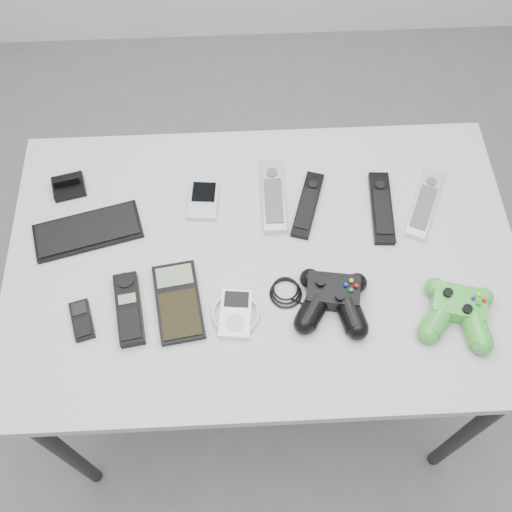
{
  "coord_description": "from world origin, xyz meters",
  "views": [
    {
      "loc": [
        -0.13,
        -0.62,
        1.99
      ],
      "look_at": [
        -0.1,
        0.05,
        0.81
      ],
      "focal_mm": 42.0,
      "sensor_mm": 36.0,
      "label": 1
    }
  ],
  "objects_px": {
    "pda": "(203,200)",
    "remote_black_a": "(308,204)",
    "controller_black": "(333,298)",
    "controller_green": "(458,310)",
    "pda_keyboard": "(88,231)",
    "mobile_phone": "(82,320)",
    "desk": "(263,271)",
    "cordless_handset": "(129,309)",
    "remote_silver_a": "(273,195)",
    "mp3_player": "(236,314)",
    "calculator": "(178,302)",
    "remote_black_b": "(382,207)",
    "remote_silver_b": "(425,203)"
  },
  "relations": [
    {
      "from": "desk",
      "to": "remote_silver_a",
      "type": "distance_m",
      "value": 0.18
    },
    {
      "from": "desk",
      "to": "remote_silver_b",
      "type": "relative_size",
      "value": 5.7
    },
    {
      "from": "pda",
      "to": "calculator",
      "type": "relative_size",
      "value": 0.57
    },
    {
      "from": "remote_silver_a",
      "to": "cordless_handset",
      "type": "distance_m",
      "value": 0.44
    },
    {
      "from": "remote_silver_b",
      "to": "controller_green",
      "type": "xyz_separation_m",
      "value": [
        0.01,
        -0.29,
        0.02
      ]
    },
    {
      "from": "calculator",
      "to": "controller_black",
      "type": "distance_m",
      "value": 0.34
    },
    {
      "from": "mp3_player",
      "to": "controller_green",
      "type": "xyz_separation_m",
      "value": [
        0.48,
        -0.02,
        0.02
      ]
    },
    {
      "from": "calculator",
      "to": "cordless_handset",
      "type": "bearing_deg",
      "value": 178.99
    },
    {
      "from": "pda_keyboard",
      "to": "pda",
      "type": "xyz_separation_m",
      "value": [
        0.27,
        0.07,
        0.0
      ]
    },
    {
      "from": "remote_black_b",
      "to": "remote_silver_b",
      "type": "xyz_separation_m",
      "value": [
        0.11,
        0.01,
        0.0
      ]
    },
    {
      "from": "remote_silver_b",
      "to": "mobile_phone",
      "type": "height_order",
      "value": "remote_silver_b"
    },
    {
      "from": "controller_black",
      "to": "controller_green",
      "type": "distance_m",
      "value": 0.27
    },
    {
      "from": "controller_green",
      "to": "remote_silver_b",
      "type": "bearing_deg",
      "value": 108.52
    },
    {
      "from": "pda",
      "to": "remote_black_a",
      "type": "distance_m",
      "value": 0.25
    },
    {
      "from": "mp3_player",
      "to": "controller_black",
      "type": "bearing_deg",
      "value": 10.82
    },
    {
      "from": "remote_silver_b",
      "to": "controller_black",
      "type": "distance_m",
      "value": 0.36
    },
    {
      "from": "desk",
      "to": "remote_black_a",
      "type": "bearing_deg",
      "value": 49.21
    },
    {
      "from": "pda",
      "to": "controller_green",
      "type": "distance_m",
      "value": 0.64
    },
    {
      "from": "cordless_handset",
      "to": "remote_black_a",
      "type": "bearing_deg",
      "value": 22.81
    },
    {
      "from": "pda_keyboard",
      "to": "controller_black",
      "type": "bearing_deg",
      "value": -35.41
    },
    {
      "from": "remote_black_b",
      "to": "mobile_phone",
      "type": "xyz_separation_m",
      "value": [
        -0.69,
        -0.26,
        -0.0
      ]
    },
    {
      "from": "remote_black_b",
      "to": "cordless_handset",
      "type": "bearing_deg",
      "value": -154.06
    },
    {
      "from": "pda",
      "to": "calculator",
      "type": "bearing_deg",
      "value": -96.59
    },
    {
      "from": "calculator",
      "to": "mp3_player",
      "type": "xyz_separation_m",
      "value": [
        0.13,
        -0.03,
        0.0
      ]
    },
    {
      "from": "remote_silver_a",
      "to": "mobile_phone",
      "type": "bearing_deg",
      "value": -144.08
    },
    {
      "from": "mobile_phone",
      "to": "calculator",
      "type": "xyz_separation_m",
      "value": [
        0.21,
        0.03,
        0.0
      ]
    },
    {
      "from": "remote_black_a",
      "to": "controller_black",
      "type": "bearing_deg",
      "value": -66.2
    },
    {
      "from": "remote_silver_a",
      "to": "pda",
      "type": "bearing_deg",
      "value": -177.7
    },
    {
      "from": "pda_keyboard",
      "to": "controller_black",
      "type": "distance_m",
      "value": 0.59
    },
    {
      "from": "remote_black_a",
      "to": "mp3_player",
      "type": "relative_size",
      "value": 1.68
    },
    {
      "from": "mp3_player",
      "to": "calculator",
      "type": "bearing_deg",
      "value": 170.4
    },
    {
      "from": "pda",
      "to": "desk",
      "type": "bearing_deg",
      "value": -43.97
    },
    {
      "from": "controller_black",
      "to": "controller_green",
      "type": "bearing_deg",
      "value": 0.21
    },
    {
      "from": "controller_black",
      "to": "remote_black_b",
      "type": "bearing_deg",
      "value": 67.76
    },
    {
      "from": "mp3_player",
      "to": "mobile_phone",
      "type": "bearing_deg",
      "value": -174.34
    },
    {
      "from": "controller_black",
      "to": "pda_keyboard",
      "type": "bearing_deg",
      "value": 168.02
    },
    {
      "from": "pda_keyboard",
      "to": "controller_green",
      "type": "xyz_separation_m",
      "value": [
        0.82,
        -0.25,
        0.02
      ]
    },
    {
      "from": "pda",
      "to": "controller_green",
      "type": "bearing_deg",
      "value": -25.59
    },
    {
      "from": "cordless_handset",
      "to": "controller_black",
      "type": "bearing_deg",
      "value": -9.43
    },
    {
      "from": "remote_black_b",
      "to": "pda_keyboard",
      "type": "bearing_deg",
      "value": -173.61
    },
    {
      "from": "controller_black",
      "to": "pda",
      "type": "bearing_deg",
      "value": 143.58
    },
    {
      "from": "desk",
      "to": "cordless_handset",
      "type": "distance_m",
      "value": 0.33
    },
    {
      "from": "cordless_handset",
      "to": "mp3_player",
      "type": "xyz_separation_m",
      "value": [
        0.23,
        -0.02,
        -0.0
      ]
    },
    {
      "from": "pda_keyboard",
      "to": "mobile_phone",
      "type": "distance_m",
      "value": 0.23
    },
    {
      "from": "controller_black",
      "to": "controller_green",
      "type": "xyz_separation_m",
      "value": [
        0.27,
        -0.04,
        -0.0
      ]
    },
    {
      "from": "remote_black_a",
      "to": "mobile_phone",
      "type": "relative_size",
      "value": 2.02
    },
    {
      "from": "remote_silver_a",
      "to": "remote_black_a",
      "type": "bearing_deg",
      "value": -18.95
    },
    {
      "from": "remote_silver_a",
      "to": "remote_black_b",
      "type": "relative_size",
      "value": 1.03
    },
    {
      "from": "pda_keyboard",
      "to": "cordless_handset",
      "type": "xyz_separation_m",
      "value": [
        0.11,
        -0.21,
        0.01
      ]
    },
    {
      "from": "mobile_phone",
      "to": "cordless_handset",
      "type": "xyz_separation_m",
      "value": [
        0.1,
        0.02,
        0.01
      ]
    }
  ]
}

